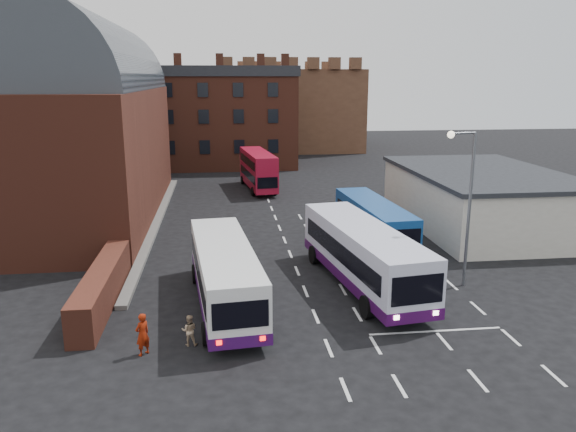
{
  "coord_description": "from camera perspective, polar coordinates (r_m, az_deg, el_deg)",
  "views": [
    {
      "loc": [
        -4.23,
        -24.9,
        10.93
      ],
      "look_at": [
        0.0,
        10.0,
        2.2
      ],
      "focal_mm": 35.0,
      "sensor_mm": 36.0,
      "label": 1
    }
  ],
  "objects": [
    {
      "name": "railway_station",
      "position": [
        47.37,
        -20.93,
        9.06
      ],
      "size": [
        12.0,
        28.0,
        16.0
      ],
      "color": "#602B1E",
      "rests_on": "ground"
    },
    {
      "name": "bus_white_inbound",
      "position": [
        29.99,
        7.62,
        -3.61
      ],
      "size": [
        4.42,
        12.36,
        3.3
      ],
      "rotation": [
        0.0,
        0.0,
        3.28
      ],
      "color": "silver",
      "rests_on": "ground"
    },
    {
      "name": "bus_white_outbound",
      "position": [
        27.44,
        -6.44,
        -5.57
      ],
      "size": [
        3.65,
        11.38,
        3.05
      ],
      "rotation": [
        0.0,
        0.0,
        0.1
      ],
      "color": "white",
      "rests_on": "ground"
    },
    {
      "name": "bus_blue",
      "position": [
        38.04,
        8.69,
        -0.31
      ],
      "size": [
        3.19,
        10.49,
        2.82
      ],
      "rotation": [
        0.0,
        0.0,
        3.22
      ],
      "color": "navy",
      "rests_on": "ground"
    },
    {
      "name": "cream_building",
      "position": [
        44.27,
        19.01,
        1.75
      ],
      "size": [
        10.4,
        16.4,
        4.25
      ],
      "color": "beige",
      "rests_on": "ground"
    },
    {
      "name": "bus_red_double",
      "position": [
        55.74,
        -3.06,
        4.71
      ],
      "size": [
        3.22,
        9.6,
        3.77
      ],
      "rotation": [
        0.0,
        0.0,
        3.26
      ],
      "color": "#A3102A",
      "rests_on": "ground"
    },
    {
      "name": "street_lamp",
      "position": [
        30.42,
        17.61,
        2.09
      ],
      "size": [
        1.67,
        0.55,
        8.33
      ],
      "rotation": [
        0.0,
        0.0,
        0.2
      ],
      "color": "slate",
      "rests_on": "ground"
    },
    {
      "name": "ground",
      "position": [
        27.52,
        2.54,
        -9.47
      ],
      "size": [
        180.0,
        180.0,
        0.0
      ],
      "primitive_type": "plane",
      "color": "black"
    },
    {
      "name": "pedestrian_beige",
      "position": [
        24.2,
        -10.0,
        -11.36
      ],
      "size": [
        0.68,
        0.55,
        1.34
      ],
      "primitive_type": "imported",
      "rotation": [
        0.0,
        0.0,
        3.07
      ],
      "color": "tan",
      "rests_on": "ground"
    },
    {
      "name": "forecourt_wall",
      "position": [
        29.32,
        -18.35,
        -6.8
      ],
      "size": [
        1.2,
        10.0,
        1.8
      ],
      "primitive_type": "cube",
      "color": "#602B1E",
      "rests_on": "ground"
    },
    {
      "name": "brick_terrace",
      "position": [
        71.13,
        -8.43,
        9.42
      ],
      "size": [
        22.0,
        10.0,
        11.0
      ],
      "primitive_type": "cube",
      "color": "brown",
      "rests_on": "ground"
    },
    {
      "name": "castle_keep",
      "position": [
        91.6,
        -0.5,
        10.86
      ],
      "size": [
        22.0,
        22.0,
        12.0
      ],
      "primitive_type": "cube",
      "color": "brown",
      "rests_on": "ground"
    },
    {
      "name": "pedestrian_red",
      "position": [
        23.73,
        -14.57,
        -11.56
      ],
      "size": [
        0.76,
        0.76,
        1.78
      ],
      "primitive_type": "imported",
      "rotation": [
        0.0,
        0.0,
        3.93
      ],
      "color": "maroon",
      "rests_on": "ground"
    }
  ]
}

